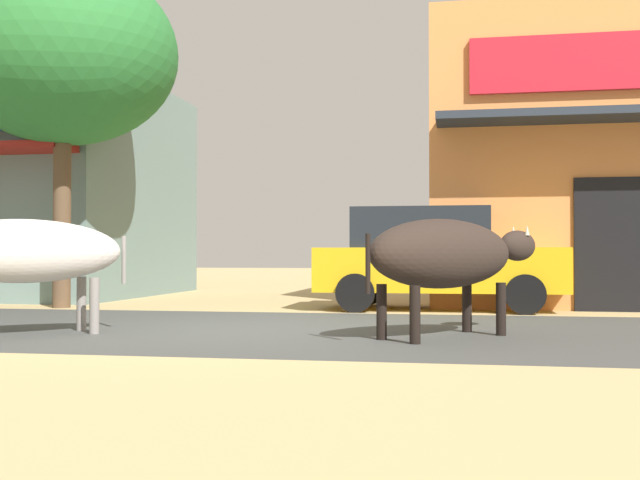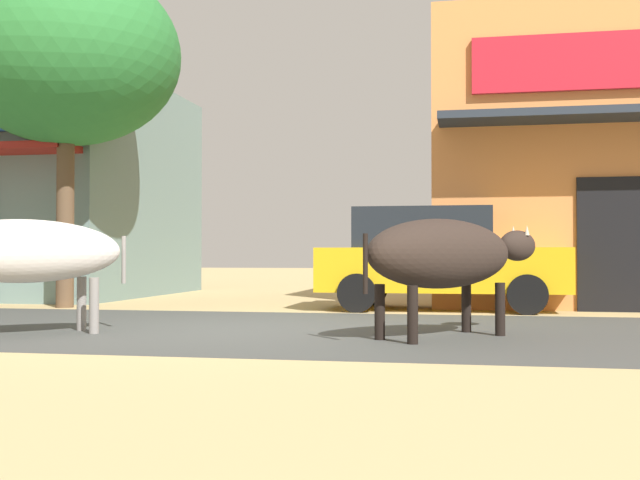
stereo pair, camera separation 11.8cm
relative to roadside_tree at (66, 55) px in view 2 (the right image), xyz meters
The scene contains 8 objects.
ground 6.60m from the roadside_tree, 36.85° to the right, with size 80.00×80.00×0.00m, color tan.
asphalt_road 6.59m from the roadside_tree, 36.85° to the right, with size 72.00×5.23×0.00m, color #424441.
storefront_left_cafe 5.17m from the roadside_tree, 130.93° to the left, with size 6.41×6.76×4.58m.
storefront_right_club 10.16m from the roadside_tree, 21.17° to the left, with size 6.49×6.76×5.02m.
roadside_tree is the anchor object (origin of this frame).
parked_hatchback_car 7.08m from the roadside_tree, ahead, with size 3.93×1.94×1.64m.
cow_near_brown 5.76m from the roadside_tree, 66.97° to the right, with size 2.22×2.24×1.28m.
cow_far_dark 8.10m from the roadside_tree, 28.95° to the right, with size 2.08×2.24×1.28m.
Camera 2 is at (2.70, -9.10, 0.90)m, focal length 44.00 mm.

